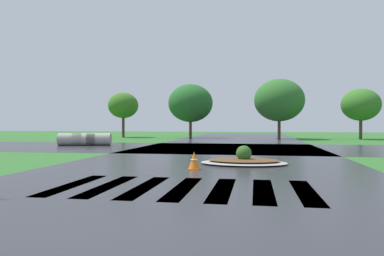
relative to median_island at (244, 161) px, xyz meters
name	(u,v)px	position (x,y,z in m)	size (l,w,h in m)	color
asphalt_roadway	(211,162)	(-1.22, 0.37, -0.13)	(10.84, 80.00, 0.01)	#2B2B30
asphalt_cross_road	(228,148)	(-1.22, 8.60, -0.13)	(90.00, 9.76, 0.01)	#2B2B30
crosswalk_stripes	(183,188)	(-1.22, -5.19, -0.13)	(5.85, 3.13, 0.01)	white
median_island	(244,161)	(0.00, 0.00, 0.00)	(3.11, 2.09, 0.68)	#9E9B93
drainage_pipe_stack	(85,139)	(-10.77, 9.50, 0.28)	(3.53, 1.52, 0.82)	#9E9B93
traffic_cone	(194,161)	(-1.52, -1.81, 0.15)	(0.37, 0.37, 0.58)	orange
background_treeline	(263,102)	(1.18, 22.55, 3.39)	(33.84, 5.43, 5.64)	#4C3823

